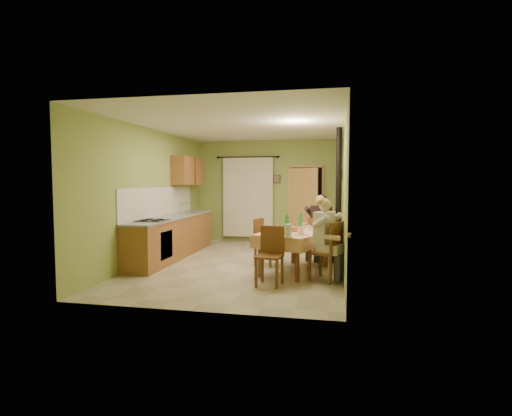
% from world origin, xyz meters
% --- Properties ---
extents(floor, '(4.00, 6.00, 0.01)m').
position_xyz_m(floor, '(0.00, 0.00, 0.00)').
color(floor, tan).
rests_on(floor, ground).
extents(room_shell, '(4.04, 6.04, 2.82)m').
position_xyz_m(room_shell, '(0.00, 0.00, 1.82)').
color(room_shell, '#8EA052').
rests_on(room_shell, ground).
extents(kitchen_run, '(0.64, 3.64, 1.56)m').
position_xyz_m(kitchen_run, '(-1.71, 0.40, 0.48)').
color(kitchen_run, brown).
rests_on(kitchen_run, ground).
extents(upper_cabinets, '(0.35, 1.40, 0.70)m').
position_xyz_m(upper_cabinets, '(-1.82, 1.70, 1.95)').
color(upper_cabinets, brown).
rests_on(upper_cabinets, room_shell).
extents(curtain, '(1.70, 0.07, 2.22)m').
position_xyz_m(curtain, '(-0.55, 2.90, 1.26)').
color(curtain, black).
rests_on(curtain, ground).
extents(doorway, '(0.96, 0.41, 2.15)m').
position_xyz_m(doorway, '(1.03, 2.89, 1.05)').
color(doorway, black).
rests_on(doorway, ground).
extents(dining_table, '(1.47, 1.87, 0.76)m').
position_xyz_m(dining_table, '(1.11, -0.47, 0.38)').
color(dining_table, tan).
rests_on(dining_table, ground).
extents(tableware, '(0.64, 1.64, 0.33)m').
position_xyz_m(tableware, '(1.09, -0.58, 0.83)').
color(tableware, white).
rests_on(tableware, dining_table).
extents(chair_far, '(0.51, 0.51, 0.93)m').
position_xyz_m(chair_far, '(1.52, 0.59, 0.29)').
color(chair_far, brown).
rests_on(chair_far, ground).
extents(chair_near, '(0.45, 0.45, 0.96)m').
position_xyz_m(chair_near, '(0.81, -1.52, 0.29)').
color(chair_near, brown).
rests_on(chair_near, ground).
extents(chair_right, '(0.61, 0.61, 1.02)m').
position_xyz_m(chair_right, '(1.71, -1.02, 0.29)').
color(chair_right, brown).
rests_on(chair_right, ground).
extents(chair_left, '(0.48, 0.48, 0.94)m').
position_xyz_m(chair_left, '(0.47, -0.01, 0.29)').
color(chair_left, brown).
rests_on(chair_left, ground).
extents(man_far, '(0.65, 0.62, 1.39)m').
position_xyz_m(man_far, '(1.53, 0.60, 0.88)').
color(man_far, black).
rests_on(man_far, chair_far).
extents(man_right, '(0.61, 0.65, 1.39)m').
position_xyz_m(man_right, '(1.69, -1.02, 0.88)').
color(man_right, beige).
rests_on(man_right, chair_right).
extents(stove_flue, '(0.24, 0.24, 2.80)m').
position_xyz_m(stove_flue, '(1.90, 0.60, 1.02)').
color(stove_flue, black).
rests_on(stove_flue, ground).
extents(picture_back, '(0.19, 0.03, 0.23)m').
position_xyz_m(picture_back, '(0.25, 2.97, 1.75)').
color(picture_back, black).
rests_on(picture_back, room_shell).
extents(picture_right, '(0.03, 0.31, 0.21)m').
position_xyz_m(picture_right, '(1.97, 1.20, 1.85)').
color(picture_right, brown).
rests_on(picture_right, room_shell).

